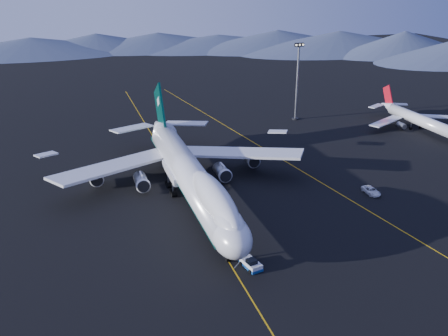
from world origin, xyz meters
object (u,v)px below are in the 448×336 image
object	(u,v)px
service_van	(371,191)
floodlight_mast	(297,82)
boeing_747	(190,174)
second_jet	(418,119)
pushback_tug	(251,264)

from	to	relation	value
service_van	floodlight_mast	xyz separation A→B (m)	(9.91, 60.34, 12.03)
boeing_747	second_jet	size ratio (longest dim) A/B	1.90
boeing_747	pushback_tug	bearing A→B (deg)	-84.20
boeing_747	floodlight_mast	bearing A→B (deg)	45.94
pushback_tug	service_van	world-z (taller)	pushback_tug
pushback_tug	second_jet	distance (m)	96.77
floodlight_mast	service_van	bearing A→B (deg)	-99.33
second_jet	service_van	world-z (taller)	second_jet
pushback_tug	boeing_747	bearing A→B (deg)	83.39
pushback_tug	floodlight_mast	bearing A→B (deg)	47.74
pushback_tug	floodlight_mast	size ratio (longest dim) A/B	0.19
floodlight_mast	pushback_tug	bearing A→B (deg)	-119.85
boeing_747	service_van	distance (m)	40.60
second_jet	floodlight_mast	distance (m)	39.54
pushback_tug	service_van	bearing A→B (deg)	16.38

